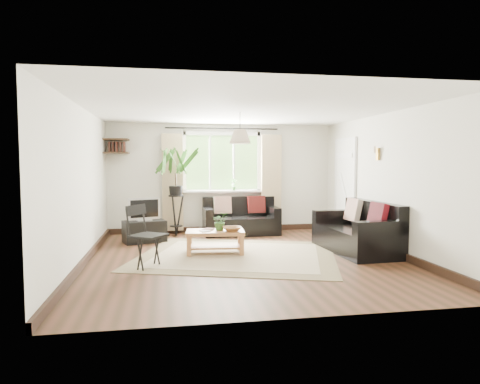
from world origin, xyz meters
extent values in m
plane|color=black|center=(0.00, 0.00, 0.00)|extent=(5.50, 5.50, 0.00)
plane|color=white|center=(0.00, 0.00, 2.40)|extent=(5.50, 5.50, 0.00)
cube|color=silver|center=(0.00, 2.75, 1.20)|extent=(5.00, 0.02, 2.40)
cube|color=silver|center=(0.00, -2.75, 1.20)|extent=(5.00, 0.02, 2.40)
cube|color=silver|center=(-2.50, 0.00, 1.20)|extent=(0.02, 5.50, 2.40)
cube|color=silver|center=(2.50, 0.00, 1.20)|extent=(0.02, 5.50, 2.40)
cube|color=beige|center=(-0.09, 0.19, 0.01)|extent=(3.89, 3.60, 0.02)
cube|color=silver|center=(2.47, 1.70, 1.00)|extent=(0.06, 0.96, 2.06)
imported|color=#315E25|center=(-0.34, 0.43, 0.55)|extent=(0.30, 0.27, 0.31)
imported|color=brown|center=(-0.16, 0.28, 0.44)|extent=(0.33, 0.33, 0.08)
imported|color=silver|center=(-0.68, 0.33, 0.41)|extent=(0.19, 0.24, 0.02)
imported|color=#562C22|center=(-0.61, 0.52, 0.41)|extent=(0.25, 0.28, 0.02)
cube|color=black|center=(-1.67, 1.69, 0.21)|extent=(0.89, 0.66, 0.42)
imported|color=#2D6023|center=(0.25, 2.63, 1.06)|extent=(0.14, 0.10, 0.27)
camera|label=1|loc=(-1.25, -6.75, 1.56)|focal=32.00mm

